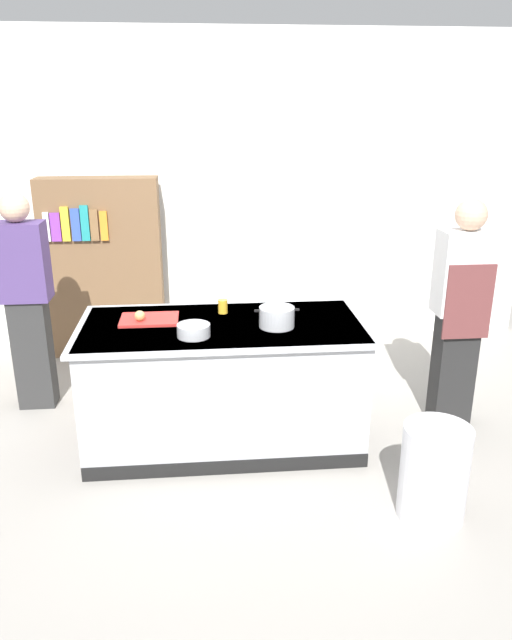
# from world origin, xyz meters

# --- Properties ---
(ground_plane) EXTENTS (10.00, 10.00, 0.00)m
(ground_plane) POSITION_xyz_m (0.00, 0.00, 0.00)
(ground_plane) COLOR #9E9991
(back_wall) EXTENTS (6.40, 0.12, 3.00)m
(back_wall) POSITION_xyz_m (0.00, 2.10, 1.50)
(back_wall) COLOR white
(back_wall) RESTS_ON ground_plane
(counter_island) EXTENTS (1.98, 0.98, 0.90)m
(counter_island) POSITION_xyz_m (0.00, -0.00, 0.47)
(counter_island) COLOR #B7BABF
(counter_island) RESTS_ON ground_plane
(cutting_board) EXTENTS (0.40, 0.28, 0.02)m
(cutting_board) POSITION_xyz_m (-0.50, 0.11, 0.91)
(cutting_board) COLOR red
(cutting_board) RESTS_ON counter_island
(onion) EXTENTS (0.07, 0.07, 0.07)m
(onion) POSITION_xyz_m (-0.56, 0.06, 0.96)
(onion) COLOR tan
(onion) RESTS_ON cutting_board
(stock_pot) EXTENTS (0.31, 0.24, 0.14)m
(stock_pot) POSITION_xyz_m (0.36, -0.08, 0.97)
(stock_pot) COLOR #B7BABF
(stock_pot) RESTS_ON counter_island
(mixing_bowl) EXTENTS (0.22, 0.22, 0.08)m
(mixing_bowl) POSITION_xyz_m (-0.19, -0.22, 0.94)
(mixing_bowl) COLOR #B7BABF
(mixing_bowl) RESTS_ON counter_island
(juice_cup) EXTENTS (0.07, 0.07, 0.10)m
(juice_cup) POSITION_xyz_m (0.01, 0.23, 0.95)
(juice_cup) COLOR yellow
(juice_cup) RESTS_ON counter_island
(trash_bin) EXTENTS (0.40, 0.40, 0.59)m
(trash_bin) POSITION_xyz_m (1.19, -0.99, 0.29)
(trash_bin) COLOR silver
(trash_bin) RESTS_ON ground_plane
(person_chef) EXTENTS (0.38, 0.25, 1.72)m
(person_chef) POSITION_xyz_m (1.72, 0.08, 0.91)
(person_chef) COLOR black
(person_chef) RESTS_ON ground_plane
(person_guest) EXTENTS (0.38, 0.24, 1.72)m
(person_guest) POSITION_xyz_m (-1.49, 0.69, 0.91)
(person_guest) COLOR #2E2E2E
(person_guest) RESTS_ON ground_plane
(bookshelf) EXTENTS (1.10, 0.31, 1.70)m
(bookshelf) POSITION_xyz_m (-1.06, 1.80, 0.85)
(bookshelf) COLOR brown
(bookshelf) RESTS_ON ground_plane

